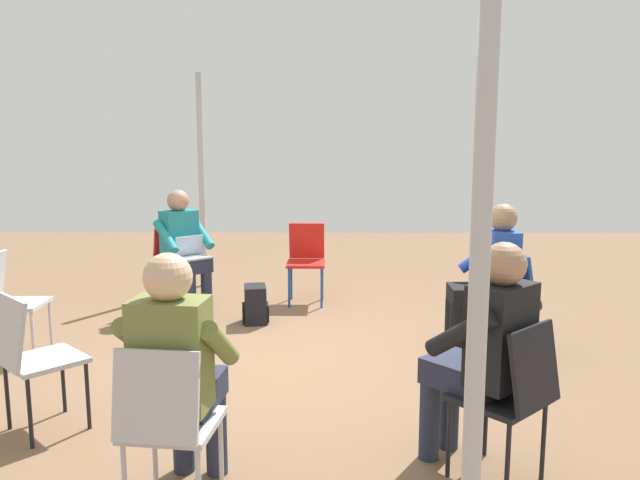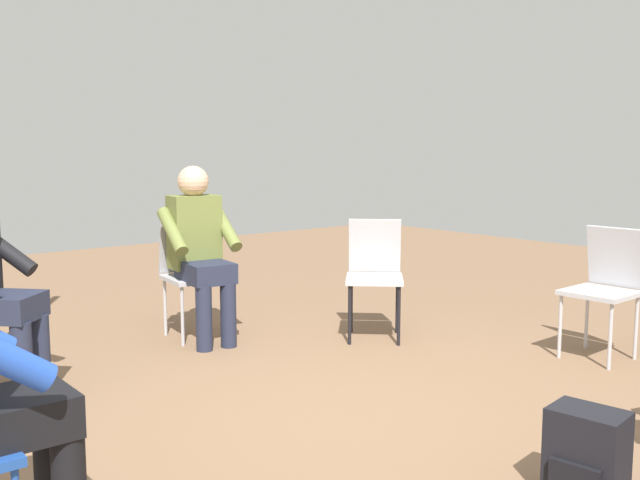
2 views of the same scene
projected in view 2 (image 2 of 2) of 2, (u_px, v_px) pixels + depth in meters
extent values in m
plane|color=brown|center=(342.00, 432.00, 3.43)|extent=(14.00, 14.00, 0.00)
cube|color=#B7B7BC|center=(600.00, 293.00, 4.59)|extent=(0.41, 0.41, 0.03)
cylinder|color=#B7B7BC|center=(610.00, 337.00, 4.38)|extent=(0.02, 0.02, 0.42)
cylinder|color=#B7B7BC|center=(560.00, 326.00, 4.63)|extent=(0.02, 0.02, 0.42)
cylinder|color=#B7B7BC|center=(636.00, 328.00, 4.60)|extent=(0.02, 0.02, 0.42)
cylinder|color=#B7B7BC|center=(587.00, 318.00, 4.85)|extent=(0.02, 0.02, 0.42)
cube|color=#B7B7BC|center=(616.00, 257.00, 4.68)|extent=(0.10, 0.38, 0.40)
cube|color=#B7B7BC|center=(195.00, 278.00, 5.11)|extent=(0.45, 0.45, 0.03)
cylinder|color=#B7B7BC|center=(227.00, 310.00, 5.09)|extent=(0.02, 0.02, 0.42)
cylinder|color=#B7B7BC|center=(182.00, 316.00, 4.91)|extent=(0.02, 0.02, 0.42)
cylinder|color=#B7B7BC|center=(208.00, 302.00, 5.38)|extent=(0.02, 0.02, 0.42)
cylinder|color=#B7B7BC|center=(165.00, 307.00, 5.20)|extent=(0.02, 0.02, 0.42)
cube|color=#B7B7BC|center=(185.00, 245.00, 5.25)|extent=(0.39, 0.14, 0.40)
cube|color=#B7B7BC|center=(374.00, 279.00, 5.08)|extent=(0.57, 0.57, 0.03)
cylinder|color=black|center=(399.00, 316.00, 4.92)|extent=(0.02, 0.02, 0.42)
cylinder|color=black|center=(350.00, 315.00, 4.95)|extent=(0.02, 0.02, 0.42)
cylinder|color=black|center=(397.00, 305.00, 5.26)|extent=(0.02, 0.02, 0.42)
cylinder|color=black|center=(351.00, 304.00, 5.29)|extent=(0.02, 0.02, 0.42)
cube|color=#B7B7BC|center=(375.00, 246.00, 5.24)|extent=(0.34, 0.33, 0.40)
cylinder|color=black|center=(17.00, 351.00, 4.06)|extent=(0.02, 0.02, 0.42)
cylinder|color=#23283D|center=(228.00, 315.00, 4.89)|extent=(0.11, 0.11, 0.45)
cylinder|color=#23283D|center=(204.00, 318.00, 4.79)|extent=(0.11, 0.11, 0.45)
cube|color=#23283D|center=(206.00, 272.00, 4.95)|extent=(0.35, 0.45, 0.14)
cube|color=olive|center=(194.00, 232.00, 5.07)|extent=(0.36, 0.26, 0.52)
sphere|color=#DBAD89|center=(193.00, 181.00, 5.03)|extent=(0.22, 0.22, 0.22)
cylinder|color=olive|center=(226.00, 228.00, 5.09)|extent=(0.14, 0.40, 0.31)
cylinder|color=olive|center=(172.00, 231.00, 4.88)|extent=(0.14, 0.40, 0.31)
cylinder|color=black|center=(51.00, 479.00, 2.46)|extent=(0.11, 0.11, 0.45)
cube|color=black|center=(3.00, 419.00, 2.25)|extent=(0.42, 0.30, 0.14)
cylinder|color=#23283D|center=(40.00, 354.00, 3.95)|extent=(0.11, 0.11, 0.45)
cylinder|color=#23283D|center=(22.00, 364.00, 3.78)|extent=(0.11, 0.11, 0.45)
cube|color=#23283D|center=(0.00, 306.00, 3.85)|extent=(0.50, 0.51, 0.14)
cylinder|color=black|center=(3.00, 249.00, 4.03)|extent=(0.33, 0.35, 0.31)
cube|color=black|center=(587.00, 455.00, 2.75)|extent=(0.24, 0.31, 0.36)
cube|color=black|center=(586.00, 475.00, 2.76)|extent=(0.28, 0.23, 0.16)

